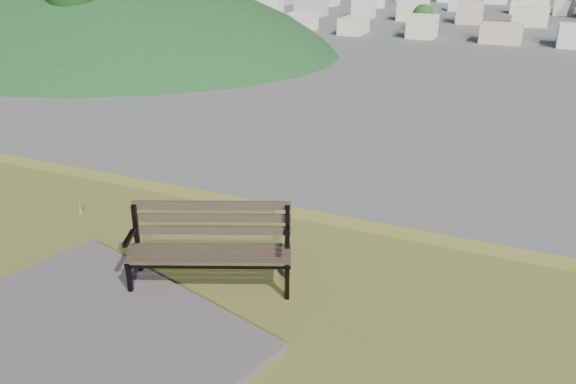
% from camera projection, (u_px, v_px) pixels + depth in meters
% --- Properties ---
extents(park_bench, '(1.73, 1.13, 0.87)m').
position_uv_depth(park_bench, '(211.00, 242.00, 5.78)').
color(park_bench, '#3A2C21').
rests_on(park_bench, hilltop_mesa).
extents(green_wooded_hill, '(175.72, 140.58, 87.86)m').
position_uv_depth(green_wooded_hill, '(98.00, 48.00, 174.11)').
color(green_wooded_hill, '#143716').
rests_on(green_wooded_hill, ground).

